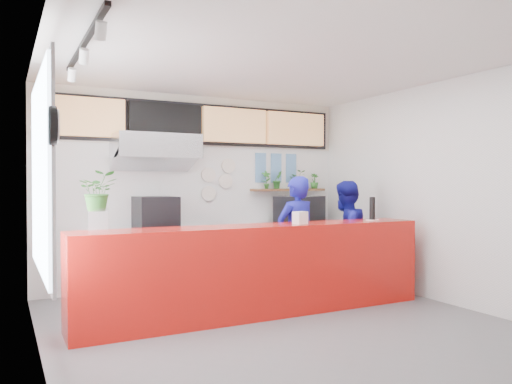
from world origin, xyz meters
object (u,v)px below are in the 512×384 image
object	(u,v)px
service_counter	(260,270)
espresso_machine	(300,211)
staff_center	(296,238)
pepper_mill	(372,208)
panini_oven	(156,214)
staff_right	(345,236)

from	to	relation	value
service_counter	espresso_machine	size ratio (longest dim) A/B	5.86
espresso_machine	staff_center	xyz separation A→B (m)	(-0.87, -1.31, -0.29)
service_counter	staff_center	bearing A→B (deg)	30.82
staff_center	pepper_mill	distance (m)	1.12
staff_center	panini_oven	bearing A→B (deg)	-47.17
staff_center	staff_right	distance (m)	0.93
staff_center	pepper_mill	xyz separation A→B (m)	(0.90, -0.52, 0.41)
service_counter	panini_oven	world-z (taller)	panini_oven
service_counter	staff_right	xyz separation A→B (m)	(1.75, 0.60, 0.27)
pepper_mill	staff_center	bearing A→B (deg)	149.72
staff_right	panini_oven	bearing A→B (deg)	-42.69
espresso_machine	panini_oven	bearing A→B (deg)	157.71
espresso_machine	staff_center	distance (m)	1.60
service_counter	staff_center	xyz separation A→B (m)	(0.83, 0.49, 0.30)
panini_oven	pepper_mill	bearing A→B (deg)	-37.29
panini_oven	staff_center	xyz separation A→B (m)	(1.62, -1.31, -0.30)
service_counter	pepper_mill	size ratio (longest dim) A/B	14.55
panini_oven	espresso_machine	world-z (taller)	panini_oven
espresso_machine	pepper_mill	xyz separation A→B (m)	(0.02, -1.83, 0.12)
espresso_machine	pepper_mill	distance (m)	1.84
staff_center	pepper_mill	bearing A→B (deg)	141.51
staff_right	espresso_machine	bearing A→B (deg)	-105.20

